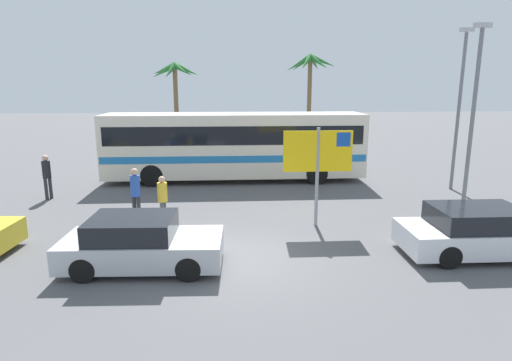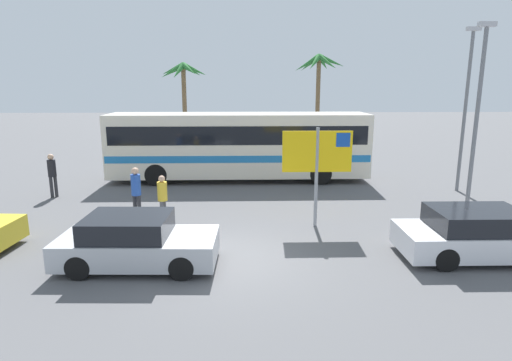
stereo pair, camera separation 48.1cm
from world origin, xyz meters
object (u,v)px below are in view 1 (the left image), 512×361
pedestrian_crossing_lot (47,173)px  pedestrian_by_bus (163,196)px  bus_front_coach (235,143)px  car_white (483,232)px  ferry_sign (319,155)px  car_silver (140,243)px  pedestrian_near_sign (135,190)px

pedestrian_crossing_lot → pedestrian_by_bus: 6.18m
bus_front_coach → car_white: 11.76m
ferry_sign → car_white: size_ratio=0.71×
bus_front_coach → ferry_sign: (2.58, -6.98, 0.54)m
ferry_sign → pedestrian_crossing_lot: size_ratio=1.79×
pedestrian_crossing_lot → car_white: bearing=16.5°
car_silver → pedestrian_by_bus: (0.07, 3.39, 0.32)m
pedestrian_crossing_lot → pedestrian_near_sign: bearing=4.4°
car_silver → pedestrian_crossing_lot: 8.55m
bus_front_coach → car_white: bus_front_coach is taller
ferry_sign → car_white: bearing=-34.6°
ferry_sign → pedestrian_near_sign: bearing=173.0°
ferry_sign → pedestrian_crossing_lot: (-10.10, 3.93, -1.26)m
bus_front_coach → car_silver: 10.35m
car_silver → pedestrian_near_sign: bearing=105.1°
bus_front_coach → car_silver: size_ratio=3.03×
car_silver → pedestrian_by_bus: pedestrian_by_bus is taller
ferry_sign → pedestrian_by_bus: 5.23m
car_silver → bus_front_coach: bearing=77.9°
pedestrian_near_sign → car_silver: bearing=39.9°
bus_front_coach → pedestrian_by_bus: bearing=-110.4°
pedestrian_crossing_lot → ferry_sign: bearing=20.6°
car_silver → pedestrian_crossing_lot: size_ratio=2.24×
car_white → pedestrian_crossing_lot: size_ratio=2.51×
bus_front_coach → pedestrian_near_sign: bus_front_coach is taller
car_white → pedestrian_crossing_lot: pedestrian_crossing_lot is taller
pedestrian_by_bus → pedestrian_crossing_lot: bearing=158.0°
car_white → car_silver: bearing=-177.8°
pedestrian_by_bus → bus_front_coach: bearing=82.4°
bus_front_coach → pedestrian_by_bus: size_ratio=7.44×
car_white → pedestrian_near_sign: size_ratio=2.45×
ferry_sign → pedestrian_by_bus: ferry_sign is taller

